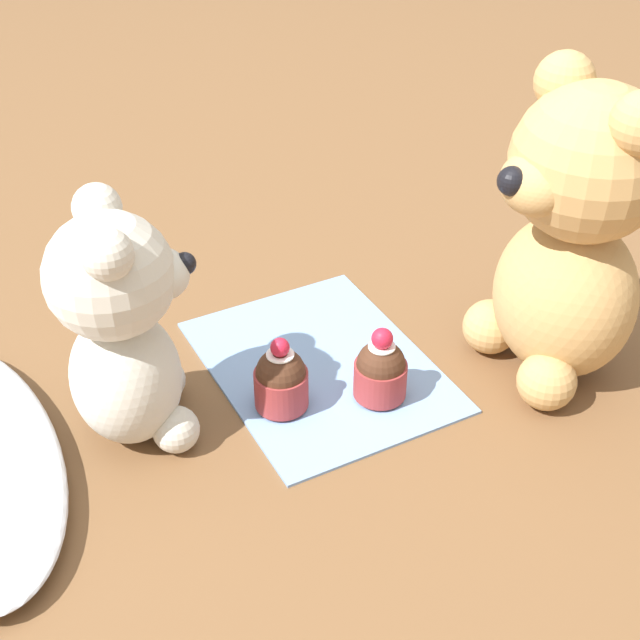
{
  "coord_description": "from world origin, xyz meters",
  "views": [
    {
      "loc": [
        -0.59,
        0.31,
        0.54
      ],
      "look_at": [
        0.0,
        0.0,
        0.06
      ],
      "focal_mm": 50.0,
      "sensor_mm": 36.0,
      "label": 1
    }
  ],
  "objects_px": {
    "teddy_bear_tan": "(572,234)",
    "cupcake_near_tan_bear": "(381,370)",
    "teddy_bear_cream": "(122,327)",
    "cupcake_near_cream_bear": "(281,379)"
  },
  "relations": [
    {
      "from": "teddy_bear_cream",
      "to": "cupcake_near_cream_bear",
      "type": "distance_m",
      "value": 0.15
    },
    {
      "from": "teddy_bear_cream",
      "to": "cupcake_near_cream_bear",
      "type": "bearing_deg",
      "value": -95.64
    },
    {
      "from": "teddy_bear_cream",
      "to": "cupcake_near_tan_bear",
      "type": "height_order",
      "value": "teddy_bear_cream"
    },
    {
      "from": "teddy_bear_tan",
      "to": "cupcake_near_tan_bear",
      "type": "distance_m",
      "value": 0.21
    },
    {
      "from": "teddy_bear_tan",
      "to": "teddy_bear_cream",
      "type": "bearing_deg",
      "value": -101.52
    },
    {
      "from": "teddy_bear_tan",
      "to": "cupcake_near_cream_bear",
      "type": "xyz_separation_m",
      "value": [
        0.06,
        0.26,
        -0.11
      ]
    },
    {
      "from": "teddy_bear_cream",
      "to": "cupcake_near_tan_bear",
      "type": "xyz_separation_m",
      "value": [
        -0.07,
        -0.21,
        -0.08
      ]
    },
    {
      "from": "teddy_bear_cream",
      "to": "cupcake_near_tan_bear",
      "type": "relative_size",
      "value": 3.05
    },
    {
      "from": "cupcake_near_tan_bear",
      "to": "teddy_bear_tan",
      "type": "bearing_deg",
      "value": -101.15
    },
    {
      "from": "teddy_bear_tan",
      "to": "cupcake_near_tan_bear",
      "type": "bearing_deg",
      "value": -97.95
    }
  ]
}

